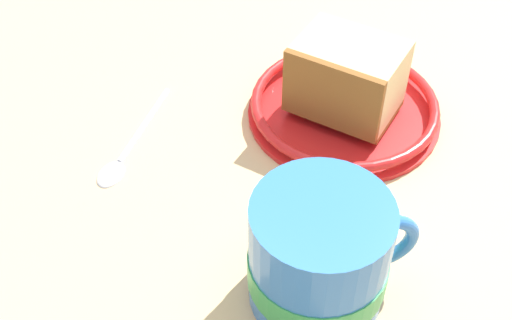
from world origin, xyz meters
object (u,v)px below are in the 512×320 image
Objects in this scene: cake_slice at (347,79)px; tea_mug at (320,257)px; small_plate at (344,108)px; teaspoon at (122,154)px.

tea_mug is (-10.33, 14.99, -0.14)cm from cake_slice.
cake_slice reaches higher than small_plate.
teaspoon is at bearing 60.86° from small_plate.
small_plate is 19.18cm from teaspoon.
small_plate is 18.74cm from tea_mug.
cake_slice is 18.21cm from tea_mug.
tea_mug reaches higher than cake_slice.
cake_slice is 0.84× the size of teaspoon.
small_plate is 1.41× the size of teaspoon.
teaspoon is at bearing 60.28° from cake_slice.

